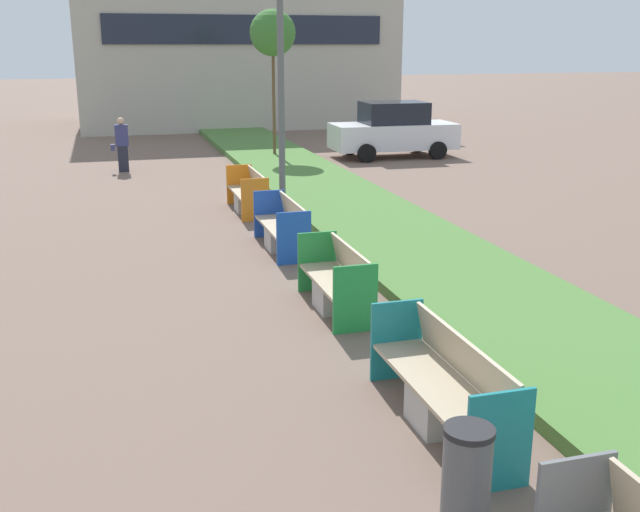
{
  "coord_description": "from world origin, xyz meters",
  "views": [
    {
      "loc": [
        -2.14,
        0.11,
        3.74
      ],
      "look_at": [
        0.9,
        10.73,
        0.6
      ],
      "focal_mm": 42.0,
      "sensor_mm": 36.0,
      "label": 1
    }
  ],
  "objects_px": {
    "bench_blue_frame": "(283,230)",
    "sapling_tree_far": "(273,33)",
    "bench_teal_frame": "(444,392)",
    "bench_green_frame": "(337,286)",
    "parked_car_distant": "(393,130)",
    "bench_orange_frame": "(249,196)",
    "pedestrian_walking": "(122,144)",
    "litter_bin": "(466,485)",
    "street_lamp_post": "(280,30)"
  },
  "relations": [
    {
      "from": "litter_bin",
      "to": "pedestrian_walking",
      "type": "distance_m",
      "value": 18.94
    },
    {
      "from": "bench_green_frame",
      "to": "bench_blue_frame",
      "type": "bearing_deg",
      "value": 89.96
    },
    {
      "from": "pedestrian_walking",
      "to": "sapling_tree_far",
      "type": "bearing_deg",
      "value": 13.63
    },
    {
      "from": "sapling_tree_far",
      "to": "pedestrian_walking",
      "type": "relative_size",
      "value": 2.98
    },
    {
      "from": "bench_blue_frame",
      "to": "litter_bin",
      "type": "relative_size",
      "value": 2.14
    },
    {
      "from": "street_lamp_post",
      "to": "pedestrian_walking",
      "type": "xyz_separation_m",
      "value": [
        -3.22,
        7.44,
        -3.2
      ]
    },
    {
      "from": "street_lamp_post",
      "to": "sapling_tree_far",
      "type": "bearing_deg",
      "value": 78.55
    },
    {
      "from": "litter_bin",
      "to": "sapling_tree_far",
      "type": "xyz_separation_m",
      "value": [
        2.98,
        20.03,
        3.57
      ]
    },
    {
      "from": "bench_blue_frame",
      "to": "sapling_tree_far",
      "type": "distance_m",
      "value": 12.08
    },
    {
      "from": "bench_green_frame",
      "to": "street_lamp_post",
      "type": "relative_size",
      "value": 0.26
    },
    {
      "from": "bench_blue_frame",
      "to": "pedestrian_walking",
      "type": "xyz_separation_m",
      "value": [
        -2.61,
        10.05,
        0.45
      ]
    },
    {
      "from": "bench_teal_frame",
      "to": "parked_car_distant",
      "type": "height_order",
      "value": "parked_car_distant"
    },
    {
      "from": "bench_blue_frame",
      "to": "pedestrian_walking",
      "type": "bearing_deg",
      "value": 104.55
    },
    {
      "from": "bench_teal_frame",
      "to": "bench_blue_frame",
      "type": "bearing_deg",
      "value": 90.03
    },
    {
      "from": "street_lamp_post",
      "to": "pedestrian_walking",
      "type": "relative_size",
      "value": 4.49
    },
    {
      "from": "bench_green_frame",
      "to": "pedestrian_walking",
      "type": "xyz_separation_m",
      "value": [
        -2.61,
        13.51,
        0.45
      ]
    },
    {
      "from": "bench_orange_frame",
      "to": "pedestrian_walking",
      "type": "height_order",
      "value": "pedestrian_walking"
    },
    {
      "from": "bench_orange_frame",
      "to": "pedestrian_walking",
      "type": "xyz_separation_m",
      "value": [
        -2.61,
        6.62,
        0.45
      ]
    },
    {
      "from": "litter_bin",
      "to": "parked_car_distant",
      "type": "bearing_deg",
      "value": 70.22
    },
    {
      "from": "bench_green_frame",
      "to": "sapling_tree_far",
      "type": "xyz_separation_m",
      "value": [
        2.37,
        14.71,
        3.69
      ]
    },
    {
      "from": "bench_orange_frame",
      "to": "sapling_tree_far",
      "type": "xyz_separation_m",
      "value": [
        2.36,
        7.83,
        3.69
      ]
    },
    {
      "from": "litter_bin",
      "to": "pedestrian_walking",
      "type": "height_order",
      "value": "pedestrian_walking"
    },
    {
      "from": "sapling_tree_far",
      "to": "parked_car_distant",
      "type": "distance_m",
      "value": 5.12
    },
    {
      "from": "street_lamp_post",
      "to": "pedestrian_walking",
      "type": "bearing_deg",
      "value": 113.42
    },
    {
      "from": "parked_car_distant",
      "to": "bench_blue_frame",
      "type": "bearing_deg",
      "value": -119.56
    },
    {
      "from": "bench_teal_frame",
      "to": "parked_car_distant",
      "type": "relative_size",
      "value": 0.57
    },
    {
      "from": "parked_car_distant",
      "to": "litter_bin",
      "type": "bearing_deg",
      "value": -108.43
    },
    {
      "from": "pedestrian_walking",
      "to": "bench_orange_frame",
      "type": "bearing_deg",
      "value": -68.51
    },
    {
      "from": "bench_blue_frame",
      "to": "litter_bin",
      "type": "distance_m",
      "value": 8.8
    },
    {
      "from": "bench_teal_frame",
      "to": "litter_bin",
      "type": "distance_m",
      "value": 1.83
    },
    {
      "from": "bench_green_frame",
      "to": "street_lamp_post",
      "type": "distance_m",
      "value": 7.11
    },
    {
      "from": "sapling_tree_far",
      "to": "bench_teal_frame",
      "type": "bearing_deg",
      "value": -97.34
    },
    {
      "from": "bench_green_frame",
      "to": "litter_bin",
      "type": "bearing_deg",
      "value": -96.6
    },
    {
      "from": "bench_orange_frame",
      "to": "parked_car_distant",
      "type": "bearing_deg",
      "value": 48.5
    },
    {
      "from": "sapling_tree_far",
      "to": "bench_green_frame",
      "type": "bearing_deg",
      "value": -99.13
    },
    {
      "from": "pedestrian_walking",
      "to": "bench_teal_frame",
      "type": "bearing_deg",
      "value": -81.32
    },
    {
      "from": "bench_blue_frame",
      "to": "bench_orange_frame",
      "type": "bearing_deg",
      "value": 90.01
    },
    {
      "from": "street_lamp_post",
      "to": "sapling_tree_far",
      "type": "xyz_separation_m",
      "value": [
        1.75,
        8.64,
        0.04
      ]
    },
    {
      "from": "bench_blue_frame",
      "to": "litter_bin",
      "type": "height_order",
      "value": "litter_bin"
    },
    {
      "from": "litter_bin",
      "to": "parked_car_distant",
      "type": "xyz_separation_m",
      "value": [
        6.97,
        19.39,
        0.42
      ]
    },
    {
      "from": "bench_green_frame",
      "to": "parked_car_distant",
      "type": "bearing_deg",
      "value": 65.68
    },
    {
      "from": "bench_green_frame",
      "to": "street_lamp_post",
      "type": "height_order",
      "value": "street_lamp_post"
    },
    {
      "from": "bench_green_frame",
      "to": "bench_orange_frame",
      "type": "bearing_deg",
      "value": 89.99
    },
    {
      "from": "bench_teal_frame",
      "to": "sapling_tree_far",
      "type": "xyz_separation_m",
      "value": [
        2.36,
        18.31,
        3.68
      ]
    },
    {
      "from": "bench_blue_frame",
      "to": "bench_orange_frame",
      "type": "relative_size",
      "value": 1.03
    },
    {
      "from": "bench_green_frame",
      "to": "bench_blue_frame",
      "type": "height_order",
      "value": "same"
    },
    {
      "from": "bench_green_frame",
      "to": "bench_orange_frame",
      "type": "relative_size",
      "value": 0.94
    },
    {
      "from": "bench_green_frame",
      "to": "parked_car_distant",
      "type": "distance_m",
      "value": 15.45
    },
    {
      "from": "bench_green_frame",
      "to": "litter_bin",
      "type": "xyz_separation_m",
      "value": [
        -0.62,
        -5.32,
        0.13
      ]
    },
    {
      "from": "bench_teal_frame",
      "to": "pedestrian_walking",
      "type": "relative_size",
      "value": 1.49
    }
  ]
}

